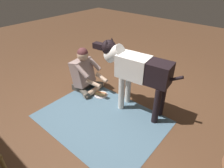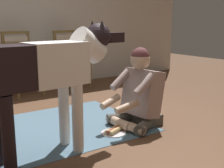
{
  "view_description": "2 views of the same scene",
  "coord_description": "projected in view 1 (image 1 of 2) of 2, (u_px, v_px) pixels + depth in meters",
  "views": [
    {
      "loc": [
        -1.76,
        1.97,
        2.06
      ],
      "look_at": [
        -0.05,
        -0.04,
        0.4
      ],
      "focal_mm": 30.05,
      "sensor_mm": 36.0,
      "label": 1
    },
    {
      "loc": [
        -1.33,
        -2.41,
        1.11
      ],
      "look_at": [
        0.12,
        -0.28,
        0.57
      ],
      "focal_mm": 46.84,
      "sensor_mm": 36.0,
      "label": 2
    }
  ],
  "objects": [
    {
      "name": "area_rug",
      "position": [
        101.0,
        119.0,
        2.98
      ],
      "size": [
        1.9,
        1.42,
        0.01
      ],
      "primitive_type": "cube",
      "color": "slate",
      "rests_on": "ground"
    },
    {
      "name": "hot_dog_on_plate",
      "position": [
        101.0,
        94.0,
        3.52
      ],
      "size": [
        0.26,
        0.26,
        0.06
      ],
      "color": "silver",
      "rests_on": "ground"
    },
    {
      "name": "large_dog",
      "position": [
        136.0,
        70.0,
        2.82
      ],
      "size": [
        1.48,
        0.4,
        1.13
      ],
      "color": "white",
      "rests_on": "ground"
    },
    {
      "name": "ground_plane",
      "position": [
        109.0,
        103.0,
        3.33
      ],
      "size": [
        13.03,
        13.03,
        0.0
      ],
      "primitive_type": "plane",
      "color": "brown"
    },
    {
      "name": "person_sitting_on_floor",
      "position": [
        85.0,
        73.0,
        3.52
      ],
      "size": [
        0.69,
        0.57,
        0.86
      ],
      "color": "#4B473F",
      "rests_on": "ground"
    }
  ]
}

